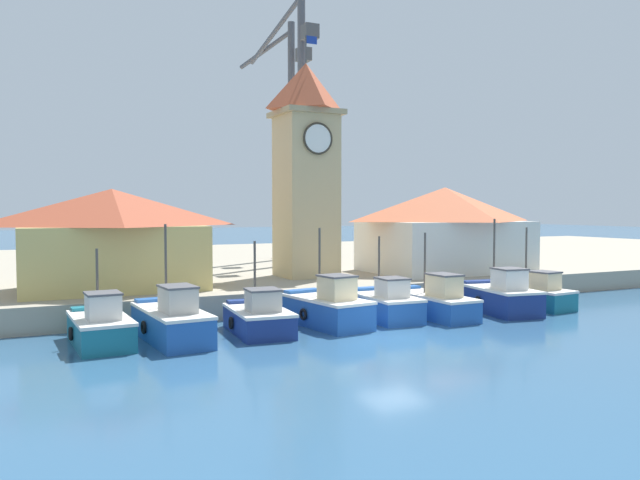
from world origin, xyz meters
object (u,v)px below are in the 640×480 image
fishing_boat_center (385,304)px  warehouse_left (113,238)px  clock_tower (306,164)px  port_crane_far (291,168)px  fishing_boat_mid_left (327,308)px  fishing_boat_far_left (100,327)px  port_crane_near (299,157)px  fishing_boat_left_inner (259,317)px  fishing_boat_right_outer (534,295)px  fishing_boat_left_outer (172,321)px  warehouse_right (445,228)px  fishing_boat_mid_right (433,302)px  fishing_boat_right_inner (500,297)px

fishing_boat_center → warehouse_left: 13.62m
clock_tower → warehouse_left: 11.79m
port_crane_far → fishing_boat_mid_left: bearing=-108.9°
fishing_boat_far_left → port_crane_near: bearing=47.6°
fishing_boat_left_inner → fishing_boat_center: bearing=5.2°
fishing_boat_far_left → clock_tower: size_ratio=0.31×
warehouse_left → port_crane_near: bearing=34.3°
fishing_boat_center → fishing_boat_right_outer: bearing=-2.9°
fishing_boat_left_inner → fishing_boat_right_outer: (15.18, 0.13, 0.01)m
fishing_boat_left_outer → warehouse_left: (-1.18, 7.74, 2.93)m
fishing_boat_left_inner → warehouse_left: warehouse_left is taller
fishing_boat_right_outer → port_crane_far: size_ratio=0.23×
fishing_boat_left_outer → fishing_boat_center: 9.96m
fishing_boat_mid_left → warehouse_right: 14.95m
fishing_boat_left_inner → warehouse_left: bearing=121.1°
fishing_boat_mid_left → fishing_boat_mid_right: (5.56, -0.11, -0.08)m
fishing_boat_left_inner → fishing_boat_far_left: bearing=176.3°
fishing_boat_center → fishing_boat_right_inner: (6.14, -0.87, 0.08)m
fishing_boat_center → fishing_boat_mid_right: fishing_boat_mid_right is taller
fishing_boat_mid_right → fishing_boat_right_outer: size_ratio=1.21×
fishing_boat_right_outer → fishing_boat_center: bearing=177.1°
fishing_boat_far_left → fishing_boat_left_inner: fishing_boat_left_inner is taller
fishing_boat_center → fishing_boat_right_inner: 6.20m
fishing_boat_center → port_crane_near: 19.09m
fishing_boat_mid_left → fishing_boat_right_inner: (9.28, -0.52, -0.00)m
warehouse_left → port_crane_near: (14.25, 9.70, 5.21)m
warehouse_left → warehouse_right: size_ratio=0.90×
fishing_boat_left_outer → fishing_boat_mid_left: 6.81m
fishing_boat_center → clock_tower: size_ratio=0.32×
fishing_boat_mid_left → fishing_boat_far_left: bearing=179.0°
fishing_boat_far_left → fishing_boat_right_inner: size_ratio=0.92×
clock_tower → fishing_boat_mid_right: bearing=-74.2°
fishing_boat_far_left → warehouse_right: 23.24m
fishing_boat_right_outer → warehouse_left: warehouse_left is taller
fishing_boat_mid_left → port_crane_near: bearing=70.1°
fishing_boat_left_outer → warehouse_left: 8.36m
fishing_boat_far_left → port_crane_near: 24.62m
fishing_boat_mid_left → fishing_boat_right_inner: bearing=-3.2°
fishing_boat_left_outer → port_crane_near: 23.26m
fishing_boat_mid_left → warehouse_left: 11.41m
fishing_boat_left_outer → port_crane_far: port_crane_far is taller
fishing_boat_right_inner → port_crane_near: size_ratio=0.25×
fishing_boat_center → port_crane_near: bearing=79.6°
clock_tower → warehouse_left: clock_tower is taller
fishing_boat_far_left → fishing_boat_center: size_ratio=0.97×
port_crane_far → port_crane_near: bearing=-105.1°
fishing_boat_left_inner → fishing_boat_right_inner: bearing=-1.3°
fishing_boat_left_outer → fishing_boat_center: fishing_boat_left_outer is taller
fishing_boat_left_inner → warehouse_right: size_ratio=0.44×
clock_tower → port_crane_near: (3.25, 8.39, 1.17)m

